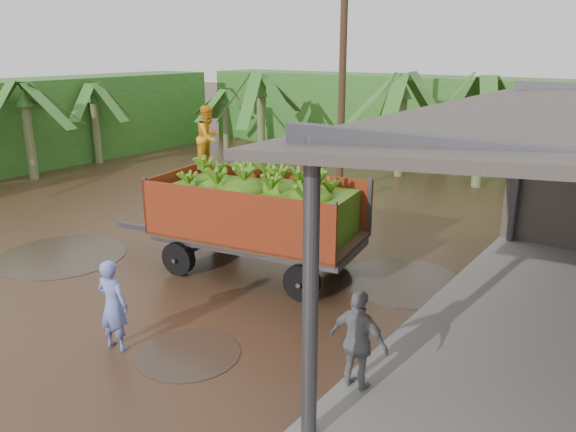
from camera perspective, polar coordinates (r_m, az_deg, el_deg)
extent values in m
plane|color=black|center=(13.34, -8.05, -4.95)|extent=(100.00, 100.00, 0.00)
cube|color=#2D661E|center=(27.22, 12.69, 9.93)|extent=(22.00, 3.00, 3.60)
cube|color=#2D661E|center=(26.25, -24.74, 8.56)|extent=(3.00, 18.00, 3.60)
cube|color=#47474C|center=(14.44, -14.14, -1.25)|extent=(1.81, 0.43, 0.12)
imported|color=orange|center=(13.42, -8.08, 7.91)|extent=(0.68, 0.81, 1.49)
imported|color=#6E7EC8|center=(9.89, -17.36, -8.61)|extent=(0.64, 0.47, 1.60)
imported|color=gray|center=(8.40, 7.18, -12.63)|extent=(0.96, 0.43, 1.62)
cylinder|color=#47301E|center=(19.07, 5.52, 12.93)|extent=(0.24, 0.24, 7.25)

